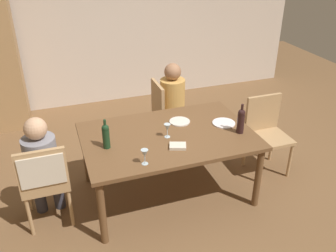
% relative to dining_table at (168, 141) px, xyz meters
% --- Properties ---
extents(ground_plane, '(10.00, 10.00, 0.00)m').
position_rel_dining_table_xyz_m(ground_plane, '(0.00, 0.00, -0.67)').
color(ground_plane, brown).
extents(rear_room_partition, '(6.40, 0.12, 2.70)m').
position_rel_dining_table_xyz_m(rear_room_partition, '(0.00, 2.78, 0.68)').
color(rear_room_partition, beige).
rests_on(rear_room_partition, ground_plane).
extents(dining_table, '(1.76, 1.16, 0.74)m').
position_rel_dining_table_xyz_m(dining_table, '(0.00, 0.00, 0.00)').
color(dining_table, brown).
rests_on(dining_table, ground_plane).
extents(chair_far_right, '(0.44, 0.44, 0.92)m').
position_rel_dining_table_xyz_m(chair_far_right, '(0.31, 0.96, -0.13)').
color(chair_far_right, tan).
rests_on(chair_far_right, ground_plane).
extents(chair_left_end, '(0.44, 0.46, 0.92)m').
position_rel_dining_table_xyz_m(chair_left_end, '(-1.26, -0.12, -0.07)').
color(chair_left_end, tan).
rests_on(chair_left_end, ground_plane).
extents(chair_right_end, '(0.44, 0.44, 0.92)m').
position_rel_dining_table_xyz_m(chair_right_end, '(1.26, 0.09, -0.13)').
color(chair_right_end, tan).
rests_on(chair_right_end, ground_plane).
extents(person_woman_host, '(0.37, 0.32, 1.16)m').
position_rel_dining_table_xyz_m(person_woman_host, '(0.42, 0.96, -0.00)').
color(person_woman_host, '#33333D').
rests_on(person_woman_host, ground_plane).
extents(person_man_bearded, '(0.31, 0.36, 1.14)m').
position_rel_dining_table_xyz_m(person_man_bearded, '(-1.26, 0.03, -0.01)').
color(person_man_bearded, '#33333D').
rests_on(person_man_bearded, ground_plane).
extents(wine_bottle_tall_green, '(0.07, 0.07, 0.30)m').
position_rel_dining_table_xyz_m(wine_bottle_tall_green, '(-0.64, -0.05, 0.21)').
color(wine_bottle_tall_green, '#19381E').
rests_on(wine_bottle_tall_green, dining_table).
extents(wine_bottle_dark_red, '(0.08, 0.08, 0.32)m').
position_rel_dining_table_xyz_m(wine_bottle_dark_red, '(0.72, -0.20, 0.22)').
color(wine_bottle_dark_red, black).
rests_on(wine_bottle_dark_red, dining_table).
extents(wine_glass_near_left, '(0.07, 0.07, 0.15)m').
position_rel_dining_table_xyz_m(wine_glass_near_left, '(-0.37, -0.44, 0.18)').
color(wine_glass_near_left, silver).
rests_on(wine_glass_near_left, dining_table).
extents(wine_glass_centre, '(0.07, 0.07, 0.15)m').
position_rel_dining_table_xyz_m(wine_glass_centre, '(-0.02, -0.05, 0.18)').
color(wine_glass_centre, silver).
rests_on(wine_glass_centre, dining_table).
extents(dinner_plate_host, '(0.25, 0.25, 0.01)m').
position_rel_dining_table_xyz_m(dinner_plate_host, '(0.65, 0.03, 0.08)').
color(dinner_plate_host, white).
rests_on(dinner_plate_host, dining_table).
extents(dinner_plate_guest_left, '(0.23, 0.23, 0.01)m').
position_rel_dining_table_xyz_m(dinner_plate_guest_left, '(0.21, 0.22, 0.08)').
color(dinner_plate_guest_left, silver).
rests_on(dinner_plate_guest_left, dining_table).
extents(folded_napkin, '(0.19, 0.17, 0.03)m').
position_rel_dining_table_xyz_m(folded_napkin, '(0.01, -0.27, 0.09)').
color(folded_napkin, beige).
rests_on(folded_napkin, dining_table).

